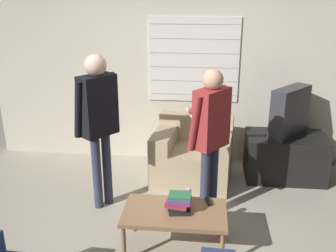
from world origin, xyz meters
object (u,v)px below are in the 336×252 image
at_px(person_left_standing, 98,113).
at_px(spare_remote, 208,201).
at_px(tv, 290,112).
at_px(coffee_table, 175,215).
at_px(person_right_standing, 210,128).
at_px(book_stack, 179,203).
at_px(soda_can, 188,195).
at_px(armchair_beige, 193,155).

height_order(person_left_standing, spare_remote, person_left_standing).
bearing_deg(tv, coffee_table, 1.94).
xyz_separation_m(person_right_standing, book_stack, (-0.27, -0.61, -0.52)).
bearing_deg(person_left_standing, book_stack, -89.35).
height_order(book_stack, spare_remote, book_stack).
relative_size(book_stack, soda_can, 1.93).
bearing_deg(spare_remote, tv, 40.54).
bearing_deg(tv, book_stack, 2.72).
xyz_separation_m(person_left_standing, spare_remote, (1.19, -0.54, -0.67)).
relative_size(tv, person_right_standing, 0.39).
xyz_separation_m(armchair_beige, spare_remote, (0.20, -1.26, 0.09)).
height_order(armchair_beige, coffee_table, armchair_beige).
distance_m(coffee_table, spare_remote, 0.36).
height_order(tv, soda_can, tv).
distance_m(armchair_beige, soda_can, 1.25).
bearing_deg(spare_remote, person_right_standing, 75.06).
bearing_deg(tv, spare_remote, 6.22).
height_order(coffee_table, person_right_standing, person_right_standing).
xyz_separation_m(book_stack, spare_remote, (0.27, 0.18, -0.07)).
xyz_separation_m(tv, person_left_standing, (-2.16, -0.89, 0.20)).
distance_m(coffee_table, soda_can, 0.25).
distance_m(armchair_beige, tv, 1.31).
height_order(person_right_standing, soda_can, person_right_standing).
bearing_deg(tv, person_left_standing, -27.12).
relative_size(tv, person_left_standing, 0.36).
bearing_deg(armchair_beige, soda_can, 96.53).
relative_size(armchair_beige, spare_remote, 7.61).
bearing_deg(person_left_standing, spare_remote, -75.79).
relative_size(soda_can, spare_remote, 0.93).
bearing_deg(book_stack, spare_remote, 33.12).
distance_m(person_left_standing, book_stack, 1.31).
bearing_deg(soda_can, coffee_table, -118.13).
bearing_deg(armchair_beige, tv, -165.01).
xyz_separation_m(tv, soda_can, (-1.18, -1.41, -0.42)).
height_order(book_stack, soda_can, book_stack).
height_order(armchair_beige, tv, tv).
xyz_separation_m(coffee_table, person_left_standing, (-0.88, 0.72, 0.73)).
height_order(coffee_table, person_left_standing, person_left_standing).
distance_m(armchair_beige, person_right_standing, 1.09).
bearing_deg(soda_can, person_left_standing, 152.37).
xyz_separation_m(armchair_beige, soda_can, (-0.00, -1.24, 0.14)).
bearing_deg(spare_remote, person_left_standing, 140.26).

